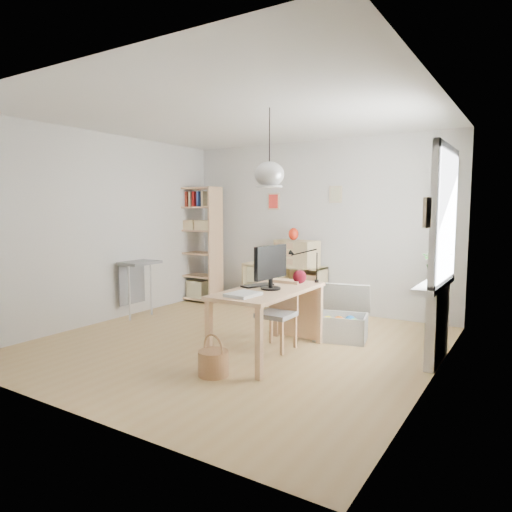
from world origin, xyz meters
The scene contains 20 objects.
ground centered at (0.00, 0.00, 0.00)m, with size 4.50×4.50×0.00m, color tan.
room_shell centered at (0.55, -0.15, 2.00)m, with size 4.50×4.50×4.50m.
window_unit centered at (2.23, 0.60, 1.55)m, with size 0.07×1.16×1.46m.
radiator centered at (2.19, 0.60, 0.40)m, with size 0.10×0.80×0.80m, color silver.
windowsill centered at (2.14, 0.60, 0.83)m, with size 0.22×1.20×0.06m, color silver.
desk centered at (0.55, -0.15, 0.66)m, with size 0.70×1.50×0.75m.
cube_shelf centered at (-0.47, 2.08, 0.30)m, with size 1.40×0.38×0.72m.
tall_bookshelf centered at (-2.04, 1.80, 1.09)m, with size 0.80×0.38×2.00m.
side_table centered at (-2.04, 0.35, 0.67)m, with size 0.40×0.55×0.85m.
chair centered at (0.51, 0.13, 0.45)m, with size 0.38×0.38×0.79m.
wicker_basket centered at (0.41, -0.99, 0.14)m, with size 0.30×0.30×0.42m.
storage_chest centered at (1.01, 0.89, 0.22)m, with size 0.76×0.82×0.66m.
monitor centered at (0.58, -0.17, 1.02)m, with size 0.22×0.56×0.48m.
keyboard centered at (0.35, -0.07, 0.76)m, with size 0.14×0.38×0.02m, color black.
task_lamp centered at (0.64, 0.47, 1.01)m, with size 0.36×0.13×0.38m.
yarn_ball centered at (0.68, 0.34, 0.83)m, with size 0.16×0.16×0.16m, color #4C0A16.
paper_tray centered at (0.54, -0.65, 0.77)m, with size 0.27×0.33×0.03m, color silver.
drawer_chest centered at (-0.22, 2.04, 0.92)m, with size 0.72×0.33×0.41m, color beige.
red_vase centered at (-0.28, 2.04, 1.23)m, with size 0.16×0.16×0.19m, color #A91F0E.
potted_plant centered at (2.12, 0.88, 1.04)m, with size 0.32×0.28×0.36m, color #2A6526.
Camera 1 is at (3.06, -4.45, 1.64)m, focal length 32.00 mm.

